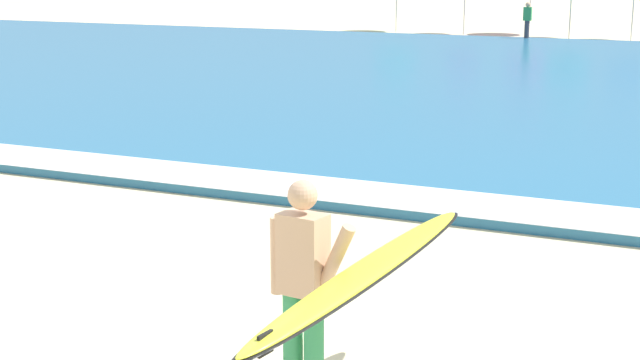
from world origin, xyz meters
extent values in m
plane|color=beige|center=(0.00, 0.00, 0.00)|extent=(160.00, 160.00, 0.00)
cube|color=teal|center=(0.00, 18.82, 0.07)|extent=(120.00, 28.00, 0.14)
cube|color=white|center=(0.00, 5.42, 0.15)|extent=(120.00, 1.30, 0.01)
cylinder|color=#338E56|center=(1.62, -0.35, 0.44)|extent=(0.15, 0.15, 0.88)
cylinder|color=#338E56|center=(1.80, -0.37, 0.44)|extent=(0.15, 0.15, 0.88)
cube|color=tan|center=(1.71, -0.36, 1.18)|extent=(0.37, 0.27, 0.60)
sphere|color=tan|center=(1.71, -0.36, 1.62)|extent=(0.22, 0.22, 0.22)
cylinder|color=tan|center=(1.48, -0.33, 1.13)|extent=(0.10, 0.10, 0.58)
cylinder|color=tan|center=(1.98, -0.38, 1.20)|extent=(0.32, 0.15, 0.51)
ellipsoid|color=yellow|center=(2.21, -0.44, 1.13)|extent=(0.71, 2.88, 0.32)
ellipsoid|color=black|center=(2.21, -0.44, 1.11)|extent=(0.76, 3.00, 0.28)
cube|color=black|center=(2.04, -1.57, 1.01)|extent=(0.04, 0.14, 0.14)
cylinder|color=beige|center=(-10.43, 35.15, 1.04)|extent=(0.05, 0.05, 2.08)
cylinder|color=beige|center=(-7.17, 34.96, 1.00)|extent=(0.05, 0.05, 2.00)
cylinder|color=beige|center=(-4.50, 36.00, 1.02)|extent=(0.05, 0.05, 2.04)
cylinder|color=beige|center=(-2.48, 34.52, 0.91)|extent=(0.05, 0.05, 1.81)
cylinder|color=beige|center=(0.01, 34.57, 0.98)|extent=(0.05, 0.05, 1.96)
cylinder|color=#383842|center=(-3.82, 32.44, 0.42)|extent=(0.20, 0.20, 0.84)
cube|color=#338C4C|center=(-3.82, 32.44, 1.11)|extent=(0.32, 0.20, 0.54)
sphere|color=tan|center=(-3.82, 32.44, 1.48)|extent=(0.20, 0.20, 0.20)
camera|label=1|loc=(4.51, -6.23, 3.25)|focal=52.99mm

